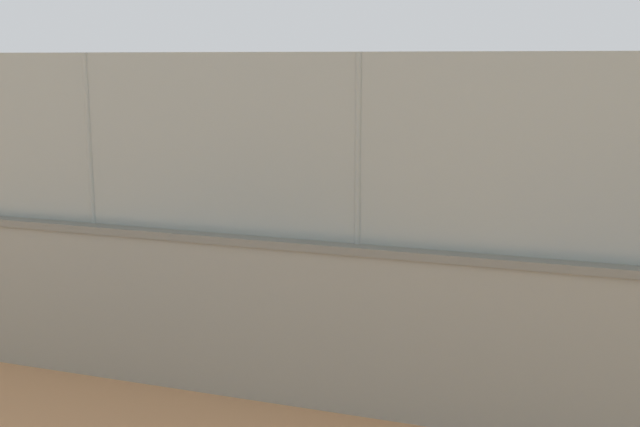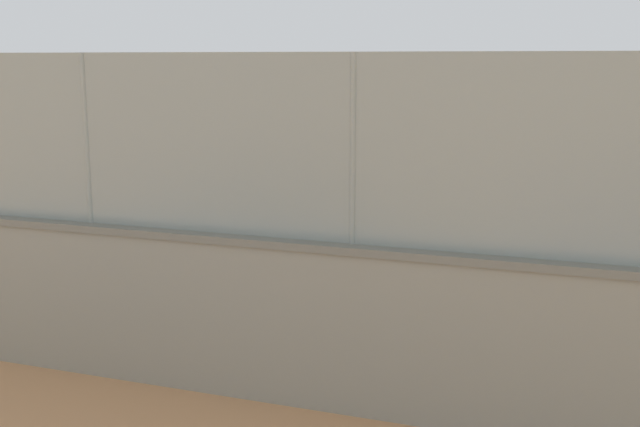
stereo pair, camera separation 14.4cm
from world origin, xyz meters
TOP-DOWN VIEW (x-y plane):
  - ground_plane at (0.00, 0.00)m, footprint 260.00×260.00m
  - perimeter_wall at (-0.09, 9.91)m, footprint 31.95×1.14m
  - fence_panel_on_wall at (-0.09, 9.91)m, footprint 31.37×0.76m
  - player_foreground_swinging at (3.93, 6.90)m, footprint 1.24×0.79m
  - player_crossing_court at (2.72, 3.14)m, footprint 0.69×1.14m
  - player_baseline_waiting at (0.43, -0.87)m, footprint 0.78×1.23m
  - sports_ball at (3.63, 8.15)m, footprint 0.11×0.11m
  - spare_ball_by_wall at (1.95, 8.94)m, footprint 0.09×0.09m
  - courtside_bench at (-2.30, 8.42)m, footprint 1.61×0.42m

SIDE VIEW (x-z plane):
  - ground_plane at x=0.00m, z-range 0.00..0.00m
  - spare_ball_by_wall at x=1.95m, z-range 0.00..0.09m
  - sports_ball at x=3.63m, z-range 0.00..0.11m
  - courtside_bench at x=-2.30m, z-range 0.03..0.90m
  - player_crossing_court at x=2.72m, z-range 0.13..1.63m
  - perimeter_wall at x=-0.09m, z-range 0.01..1.79m
  - player_baseline_waiting at x=0.43m, z-range 0.16..1.86m
  - player_foreground_swinging at x=3.93m, z-range 0.16..1.89m
  - fence_panel_on_wall at x=-0.09m, z-range 1.78..3.69m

